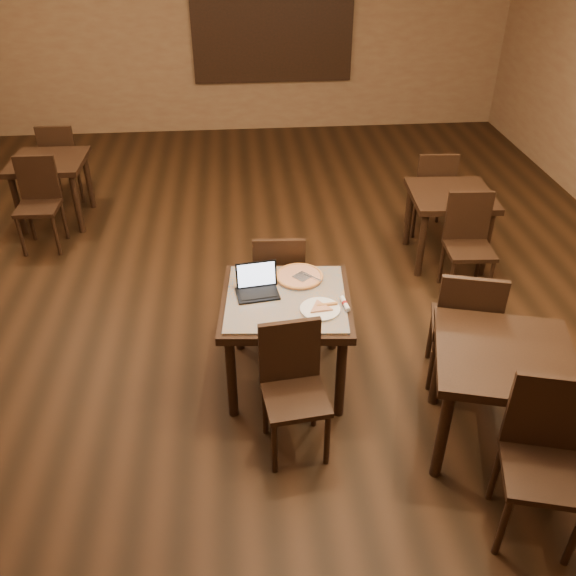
{
  "coord_description": "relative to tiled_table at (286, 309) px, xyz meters",
  "views": [
    {
      "loc": [
        -0.12,
        -4.42,
        3.2
      ],
      "look_at": [
        0.2,
        -0.88,
        0.85
      ],
      "focal_mm": 38.0,
      "sensor_mm": 36.0,
      "label": 1
    }
  ],
  "objects": [
    {
      "name": "ground",
      "position": [
        -0.19,
        0.87,
        -0.66
      ],
      "size": [
        10.0,
        10.0,
        0.0
      ],
      "primitive_type": "plane",
      "color": "black",
      "rests_on": "ground"
    },
    {
      "name": "wall_back",
      "position": [
        -0.19,
        5.87,
        0.84
      ],
      "size": [
        8.0,
        0.02,
        3.0
      ],
      "primitive_type": "cube",
      "color": "olive",
      "rests_on": "ground"
    },
    {
      "name": "mural",
      "position": [
        0.31,
        5.83,
        0.89
      ],
      "size": [
        2.34,
        0.05,
        1.64
      ],
      "color": "#285994",
      "rests_on": "wall_back"
    },
    {
      "name": "tiled_table",
      "position": [
        0.0,
        0.0,
        0.0
      ],
      "size": [
        1.0,
        1.0,
        0.76
      ],
      "rotation": [
        0.0,
        0.0,
        -0.09
      ],
      "color": "black",
      "rests_on": "ground"
    },
    {
      "name": "chair_main_near",
      "position": [
        -0.01,
        -0.62,
        -0.13
      ],
      "size": [
        0.45,
        0.45,
        0.93
      ],
      "rotation": [
        0.0,
        0.0,
        0.12
      ],
      "color": "black",
      "rests_on": "ground"
    },
    {
      "name": "chair_main_far",
      "position": [
        -0.0,
        0.62,
        -0.13
      ],
      "size": [
        0.43,
        0.43,
        0.95
      ],
      "rotation": [
        0.0,
        0.0,
        3.09
      ],
      "color": "black",
      "rests_on": "ground"
    },
    {
      "name": "laptop",
      "position": [
        -0.2,
        0.1,
        0.16
      ],
      "size": [
        0.32,
        0.27,
        0.2
      ],
      "rotation": [
        0.0,
        0.0,
        0.14
      ],
      "color": "black",
      "rests_on": "tiled_table"
    },
    {
      "name": "plate",
      "position": [
        0.22,
        -0.18,
        0.11
      ],
      "size": [
        0.28,
        0.28,
        0.02
      ],
      "primitive_type": "cylinder",
      "color": "white",
      "rests_on": "tiled_table"
    },
    {
      "name": "pizza_slice",
      "position": [
        0.22,
        -0.18,
        0.13
      ],
      "size": [
        0.2,
        0.2,
        0.02
      ],
      "primitive_type": null,
      "rotation": [
        0.0,
        0.0,
        0.11
      ],
      "color": "beige",
      "rests_on": "plate"
    },
    {
      "name": "pizza_pan",
      "position": [
        0.12,
        0.24,
        0.11
      ],
      "size": [
        0.35,
        0.35,
        0.01
      ],
      "primitive_type": "cylinder",
      "color": "silver",
      "rests_on": "tiled_table"
    },
    {
      "name": "pizza_whole",
      "position": [
        0.12,
        0.24,
        0.12
      ],
      "size": [
        0.36,
        0.36,
        0.02
      ],
      "color": "beige",
      "rests_on": "pizza_pan"
    },
    {
      "name": "spatula",
      "position": [
        0.14,
        0.22,
        0.13
      ],
      "size": [
        0.26,
        0.27,
        0.01
      ],
      "primitive_type": "cube",
      "rotation": [
        0.0,
        0.0,
        0.72
      ],
      "color": "silver",
      "rests_on": "pizza_whole"
    },
    {
      "name": "napkin_roll",
      "position": [
        0.4,
        -0.14,
        0.12
      ],
      "size": [
        0.05,
        0.16,
        0.04
      ],
      "rotation": [
        0.0,
        0.0,
        0.11
      ],
      "color": "white",
      "rests_on": "tiled_table"
    },
    {
      "name": "other_table_a",
      "position": [
        1.75,
        1.68,
        -0.05
      ],
      "size": [
        0.83,
        0.83,
        0.73
      ],
      "rotation": [
        0.0,
        0.0,
        -0.06
      ],
      "color": "black",
      "rests_on": "ground"
    },
    {
      "name": "other_table_a_chair_near",
      "position": [
        1.76,
        1.13,
        -0.13
      ],
      "size": [
        0.43,
        0.43,
        0.95
      ],
      "rotation": [
        0.0,
        0.0,
        -0.06
      ],
      "color": "black",
      "rests_on": "ground"
    },
    {
      "name": "other_table_a_chair_far",
      "position": [
        1.75,
        2.23,
        -0.13
      ],
      "size": [
        0.43,
        0.43,
        0.95
      ],
      "rotation": [
        0.0,
        0.0,
        3.08
      ],
      "color": "black",
      "rests_on": "ground"
    },
    {
      "name": "other_table_b",
      "position": [
        -2.35,
        2.92,
        -0.05
      ],
      "size": [
        0.79,
        0.79,
        0.73
      ],
      "rotation": [
        0.0,
        0.0,
        -0.02
      ],
      "color": "black",
      "rests_on": "ground"
    },
    {
      "name": "other_table_b_chair_near",
      "position": [
        -2.34,
        2.37,
        -0.13
      ],
      "size": [
        0.42,
        0.42,
        0.94
      ],
      "rotation": [
        0.0,
        0.0,
        -0.02
      ],
      "color": "black",
      "rests_on": "ground"
    },
    {
      "name": "other_table_b_chair_far",
      "position": [
        -2.35,
        3.47,
        -0.13
      ],
      "size": [
        0.42,
        0.42,
        0.94
      ],
      "rotation": [
        0.0,
        0.0,
        3.12
      ],
      "color": "black",
      "rests_on": "ground"
    },
    {
      "name": "other_table_c",
      "position": [
        1.3,
        -0.77,
        -0.0
      ],
      "size": [
        1.04,
        1.04,
        0.79
      ],
      "rotation": [
        0.0,
        0.0,
        -0.27
      ],
      "color": "black",
      "rests_on": "ground"
    },
    {
      "name": "other_table_c_chair_near",
      "position": [
        1.33,
        -1.37,
        -0.08
      ],
      "size": [
        0.54,
        0.54,
        1.02
      ],
      "rotation": [
        0.0,
        0.0,
        -0.27
      ],
      "color": "black",
      "rests_on": "ground"
    },
    {
      "name": "other_table_c_chair_far",
      "position": [
        1.28,
        -0.17,
        -0.08
      ],
      "size": [
        0.54,
        0.54,
        1.02
      ],
      "rotation": [
        0.0,
        0.0,
        2.88
      ],
      "color": "black",
      "rests_on": "ground"
    }
  ]
}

